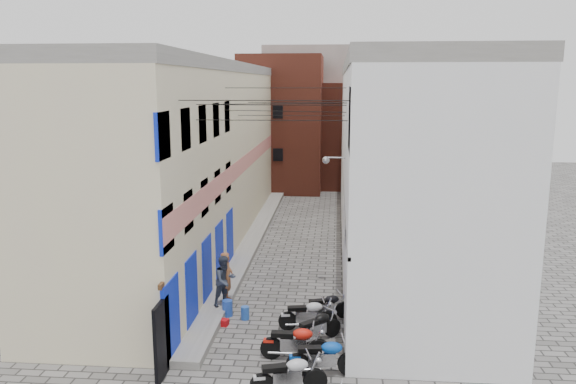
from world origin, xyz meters
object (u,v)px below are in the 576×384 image
(person_b, at_px, (225,280))
(motorcycle_f, at_px, (308,313))
(motorcycle_c, at_px, (324,355))
(red_crate, at_px, (223,322))
(person_a, at_px, (227,277))
(water_jug_far, at_px, (227,308))
(motorcycle_g, at_px, (327,305))
(motorcycle_d, at_px, (295,340))
(water_jug_near, at_px, (245,313))
(motorcycle_b, at_px, (289,373))
(motorcycle_e, at_px, (317,326))

(person_b, bearing_deg, motorcycle_f, -69.55)
(motorcycle_c, xyz_separation_m, red_crate, (-3.44, 2.98, -0.50))
(person_a, xyz_separation_m, red_crate, (0.15, -1.56, -1.05))
(water_jug_far, xyz_separation_m, red_crate, (0.00, -0.80, -0.17))
(person_b, bearing_deg, water_jug_far, -116.85)
(motorcycle_g, bearing_deg, motorcycle_c, -18.01)
(motorcycle_c, height_order, person_a, person_a)
(person_a, bearing_deg, motorcycle_d, -143.96)
(motorcycle_c, distance_m, motorcycle_f, 3.01)
(motorcycle_f, distance_m, water_jug_near, 2.30)
(water_jug_far, relative_size, red_crate, 1.60)
(motorcycle_b, height_order, motorcycle_d, motorcycle_d)
(motorcycle_e, height_order, motorcycle_f, motorcycle_f)
(motorcycle_c, bearing_deg, water_jug_near, -149.02)
(motorcycle_c, relative_size, red_crate, 5.94)
(water_jug_far, bearing_deg, motorcycle_f, -16.22)
(motorcycle_e, height_order, person_b, person_b)
(person_b, distance_m, water_jug_far, 0.97)
(motorcycle_g, height_order, person_a, person_a)
(motorcycle_g, height_order, water_jug_near, motorcycle_g)
(person_a, relative_size, person_b, 1.01)
(motorcycle_c, xyz_separation_m, motorcycle_d, (-0.85, 0.85, -0.01))
(motorcycle_d, height_order, red_crate, motorcycle_d)
(person_b, xyz_separation_m, red_crate, (0.15, -1.20, -1.04))
(person_b, bearing_deg, person_a, 42.79)
(person_b, bearing_deg, motorcycle_e, -79.93)
(motorcycle_f, distance_m, motorcycle_g, 1.05)
(person_a, bearing_deg, motorcycle_f, -118.48)
(water_jug_near, distance_m, water_jug_far, 0.70)
(motorcycle_c, xyz_separation_m, water_jug_far, (-3.44, 3.78, -0.32))
(person_a, xyz_separation_m, person_b, (0.00, -0.36, -0.01))
(person_b, bearing_deg, motorcycle_b, -109.75)
(motorcycle_c, xyz_separation_m, person_a, (-3.59, 4.54, 0.55))
(motorcycle_e, xyz_separation_m, water_jug_far, (-3.20, 1.75, -0.26))
(motorcycle_b, distance_m, water_jug_near, 5.00)
(motorcycle_b, xyz_separation_m, water_jug_near, (-1.91, 4.61, -0.37))
(motorcycle_c, relative_size, person_a, 1.15)
(motorcycle_e, distance_m, red_crate, 3.36)
(motorcycle_b, distance_m, motorcycle_c, 1.37)
(motorcycle_b, bearing_deg, person_b, -167.90)
(motorcycle_d, height_order, person_a, person_a)
(motorcycle_b, xyz_separation_m, motorcycle_c, (0.87, 1.05, 0.01))
(person_a, distance_m, red_crate, 1.89)
(person_b, xyz_separation_m, water_jug_near, (0.81, -0.63, -0.92))
(water_jug_near, relative_size, water_jug_far, 0.80)
(motorcycle_d, distance_m, person_b, 4.36)
(motorcycle_d, xyz_separation_m, water_jug_far, (-2.59, 2.93, -0.32))
(motorcycle_f, height_order, person_a, person_a)
(motorcycle_e, height_order, water_jug_far, motorcycle_e)
(motorcycle_g, xyz_separation_m, person_a, (-3.60, 0.73, 0.64))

